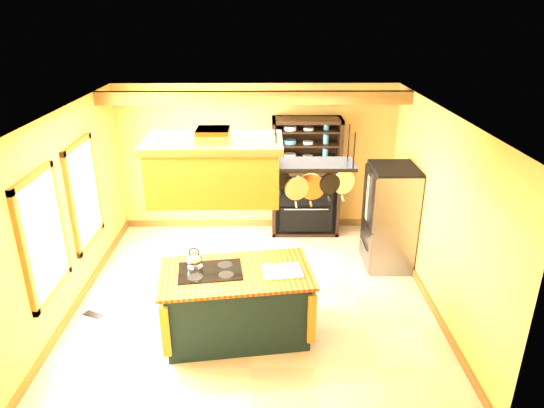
{
  "coord_description": "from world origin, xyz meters",
  "views": [
    {
      "loc": [
        0.19,
        -6.0,
        3.93
      ],
      "look_at": [
        0.26,
        0.3,
        1.35
      ],
      "focal_mm": 32.0,
      "sensor_mm": 36.0,
      "label": 1
    }
  ],
  "objects_px": {
    "kitchen_island": "(237,303)",
    "refrigerator": "(389,220)",
    "range_hood": "(215,167)",
    "pot_rack": "(313,173)",
    "hutch": "(305,189)"
  },
  "relations": [
    {
      "from": "range_hood",
      "to": "hutch",
      "type": "xyz_separation_m",
      "value": [
        1.29,
        3.11,
        -1.42
      ]
    },
    {
      "from": "kitchen_island",
      "to": "refrigerator",
      "type": "height_order",
      "value": "refrigerator"
    },
    {
      "from": "kitchen_island",
      "to": "refrigerator",
      "type": "relative_size",
      "value": 1.21
    },
    {
      "from": "pot_rack",
      "to": "refrigerator",
      "type": "height_order",
      "value": "pot_rack"
    },
    {
      "from": "kitchen_island",
      "to": "pot_rack",
      "type": "bearing_deg",
      "value": -6.86
    },
    {
      "from": "range_hood",
      "to": "refrigerator",
      "type": "relative_size",
      "value": 0.93
    },
    {
      "from": "pot_rack",
      "to": "hutch",
      "type": "bearing_deg",
      "value": 86.63
    },
    {
      "from": "refrigerator",
      "to": "kitchen_island",
      "type": "bearing_deg",
      "value": -141.86
    },
    {
      "from": "refrigerator",
      "to": "hutch",
      "type": "distance_m",
      "value": 1.78
    },
    {
      "from": "hutch",
      "to": "kitchen_island",
      "type": "bearing_deg",
      "value": -109.32
    },
    {
      "from": "pot_rack",
      "to": "hutch",
      "type": "relative_size",
      "value": 0.47
    },
    {
      "from": "kitchen_island",
      "to": "hutch",
      "type": "height_order",
      "value": "hutch"
    },
    {
      "from": "range_hood",
      "to": "pot_rack",
      "type": "height_order",
      "value": "same"
    },
    {
      "from": "refrigerator",
      "to": "hutch",
      "type": "height_order",
      "value": "hutch"
    },
    {
      "from": "hutch",
      "to": "pot_rack",
      "type": "bearing_deg",
      "value": -93.37
    }
  ]
}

